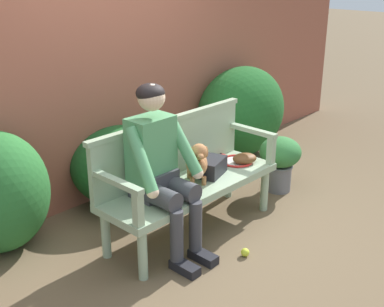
{
  "coord_description": "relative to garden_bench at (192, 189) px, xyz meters",
  "views": [
    {
      "loc": [
        -2.7,
        -2.55,
        2.13
      ],
      "look_at": [
        0.0,
        0.0,
        0.7
      ],
      "focal_mm": 46.92,
      "sensor_mm": 36.0,
      "label": 1
    }
  ],
  "objects": [
    {
      "name": "baseball_glove",
      "position": [
        0.62,
        -0.06,
        0.1
      ],
      "size": [
        0.27,
        0.25,
        0.09
      ],
      "primitive_type": "ellipsoid",
      "rotation": [
        0.0,
        0.0,
        -0.47
      ],
      "color": "brown",
      "rests_on": "garden_bench"
    },
    {
      "name": "ground_plane",
      "position": [
        0.0,
        0.0,
        -0.39
      ],
      "size": [
        40.0,
        40.0,
        0.0
      ],
      "primitive_type": "plane",
      "color": "brown"
    },
    {
      "name": "hedge_bush_far_right",
      "position": [
        1.7,
        0.83,
        0.13
      ],
      "size": [
        1.2,
        0.83,
        1.04
      ],
      "primitive_type": "ellipsoid",
      "color": "#1E5B23",
      "rests_on": "ground"
    },
    {
      "name": "bench_backrest",
      "position": [
        0.0,
        0.24,
        0.31
      ],
      "size": [
        1.66,
        0.06,
        0.5
      ],
      "color": "#9EB793",
      "rests_on": "garden_bench"
    },
    {
      "name": "bench_armrest_left_end",
      "position": [
        -0.77,
        -0.09,
        0.26
      ],
      "size": [
        0.06,
        0.54,
        0.28
      ],
      "color": "#9EB793",
      "rests_on": "garden_bench"
    },
    {
      "name": "tennis_racket",
      "position": [
        0.6,
        0.04,
        0.07
      ],
      "size": [
        0.31,
        0.57,
        0.03
      ],
      "color": "red",
      "rests_on": "garden_bench"
    },
    {
      "name": "person_seated",
      "position": [
        -0.37,
        -0.02,
        0.33
      ],
      "size": [
        0.56,
        0.67,
        1.32
      ],
      "color": "black",
      "rests_on": "ground"
    },
    {
      "name": "brick_garden_fence",
      "position": [
        0.0,
        1.24,
        0.95
      ],
      "size": [
        8.0,
        0.3,
        2.69
      ],
      "primitive_type": "cube",
      "color": "#9E5642",
      "rests_on": "ground"
    },
    {
      "name": "tennis_ball",
      "position": [
        -0.0,
        -0.56,
        -0.36
      ],
      "size": [
        0.07,
        0.07,
        0.07
      ],
      "primitive_type": "sphere",
      "color": "#CCDB33",
      "rests_on": "ground"
    },
    {
      "name": "garden_bench",
      "position": [
        0.0,
        0.0,
        0.0
      ],
      "size": [
        1.62,
        0.54,
        0.45
      ],
      "color": "#9EB793",
      "rests_on": "ground"
    },
    {
      "name": "potted_plant",
      "position": [
        1.18,
        -0.06,
        -0.06
      ],
      "size": [
        0.41,
        0.41,
        0.55
      ],
      "color": "slate",
      "rests_on": "ground"
    },
    {
      "name": "dog_on_bench",
      "position": [
        0.02,
        -0.04,
        0.24
      ],
      "size": [
        0.3,
        0.34,
        0.37
      ],
      "color": "#AD7042",
      "rests_on": "garden_bench"
    },
    {
      "name": "sports_bag",
      "position": [
        0.22,
        0.0,
        0.13
      ],
      "size": [
        0.33,
        0.28,
        0.14
      ],
      "primitive_type": "cube",
      "rotation": [
        0.0,
        0.0,
        0.32
      ],
      "color": "#232328",
      "rests_on": "garden_bench"
    },
    {
      "name": "hedge_bush_mid_right",
      "position": [
        0.0,
        0.86,
        -0.03
      ],
      "size": [
        1.0,
        0.97,
        0.72
      ],
      "primitive_type": "ellipsoid",
      "color": "#194C1E",
      "rests_on": "ground"
    },
    {
      "name": "bench_armrest_right_end",
      "position": [
        0.77,
        -0.09,
        0.26
      ],
      "size": [
        0.06,
        0.54,
        0.28
      ],
      "color": "#9EB793",
      "rests_on": "garden_bench"
    }
  ]
}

